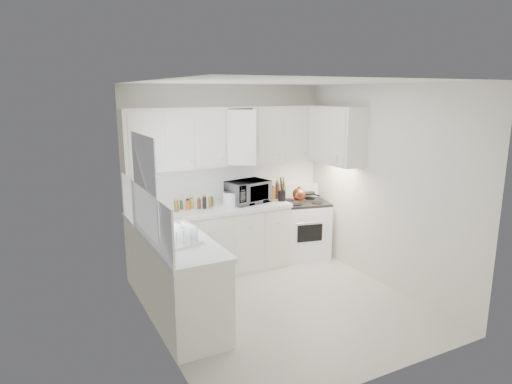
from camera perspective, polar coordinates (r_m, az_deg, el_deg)
floor at (r=5.56m, az=3.43°, el=-14.10°), size 3.20×3.20×0.00m
ceiling at (r=4.97m, az=3.83°, el=13.76°), size 3.20×3.20×0.00m
wall_back at (r=6.50m, az=-3.66°, el=1.96°), size 3.00×0.00×3.00m
wall_front at (r=3.88m, az=15.92°, el=-5.83°), size 3.00×0.00×3.00m
wall_left at (r=4.55m, az=-12.84°, el=-2.98°), size 0.00×3.20×3.20m
wall_right at (r=6.01m, az=15.98°, el=0.61°), size 0.00×3.20×3.20m
window_blinds at (r=4.83m, az=-13.82°, el=0.92°), size 0.06×0.96×1.06m
lower_cabinets_back at (r=6.31m, az=-5.70°, el=-6.41°), size 2.22×0.60×0.90m
lower_cabinets_left at (r=5.09m, az=-9.63°, el=-11.30°), size 0.60×1.60×0.90m
countertop_back at (r=6.16m, az=-5.76°, el=-2.26°), size 2.24×0.64×0.05m
countertop_left at (r=4.92m, az=-9.72°, el=-6.21°), size 0.64×1.62×0.05m
backsplash_back at (r=6.51m, az=-3.61°, el=1.29°), size 2.98×0.02×0.55m
backsplash_left at (r=4.76m, az=-13.30°, el=-3.25°), size 0.02×1.60×0.55m
upper_cabinets_back at (r=6.32m, az=-3.08°, el=3.50°), size 3.00×0.33×0.80m
upper_cabinets_right at (r=6.48m, az=10.06°, el=3.54°), size 0.33×0.90×0.80m
sink at (r=5.20m, az=-10.97°, el=-3.57°), size 0.42×0.38×0.30m
stove at (r=6.93m, az=5.93°, el=-3.75°), size 0.83×0.73×1.11m
tea_kettle at (r=6.58m, az=5.48°, el=-0.17°), size 0.26×0.23×0.22m
frying_pan at (r=7.05m, az=6.52°, el=-0.05°), size 0.30×0.45×0.04m
microwave at (r=6.37m, az=-1.05°, el=0.33°), size 0.63×0.43×0.39m
rice_cooker at (r=6.26m, az=-3.20°, el=-0.70°), size 0.23×0.23×0.22m
paper_towel at (r=6.49m, az=-3.08°, el=0.00°), size 0.12×0.12×0.27m
utensil_crock at (r=6.49m, az=3.31°, el=0.42°), size 0.15×0.15×0.36m
dish_rack at (r=4.70m, az=-9.83°, el=-5.32°), size 0.48×0.41×0.23m
spice_left_0 at (r=6.11m, az=-10.24°, el=-1.65°), size 0.06×0.06×0.13m
spice_left_1 at (r=6.05m, az=-9.31°, el=-1.76°), size 0.06×0.06×0.13m
spice_left_2 at (r=6.16m, az=-8.91°, el=-1.50°), size 0.06×0.06×0.13m
spice_left_3 at (r=6.10m, az=-7.97°, el=-1.60°), size 0.06×0.06×0.13m
spice_left_4 at (r=6.20m, az=-7.60°, el=-1.35°), size 0.06×0.06×0.13m
spice_left_5 at (r=6.15m, az=-6.65°, el=-1.45°), size 0.06×0.06×0.13m
spice_left_6 at (r=6.25m, az=-6.31°, el=-1.20°), size 0.06×0.06×0.13m
spice_left_7 at (r=6.20m, az=-5.36°, el=-1.30°), size 0.06×0.06×0.13m
sauce_right_0 at (r=6.68m, az=1.41°, el=0.04°), size 0.06×0.06×0.19m
sauce_right_1 at (r=6.66m, az=2.07°, el=-0.01°), size 0.06×0.06×0.19m
sauce_right_2 at (r=6.74m, az=2.23°, el=0.13°), size 0.06×0.06×0.19m
sauce_right_3 at (r=6.71m, az=2.89°, el=0.08°), size 0.06×0.06×0.19m
sauce_right_4 at (r=6.79m, az=3.04°, el=0.22°), size 0.06×0.06×0.19m
sauce_right_5 at (r=6.77m, az=3.70°, el=0.17°), size 0.06×0.06×0.19m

